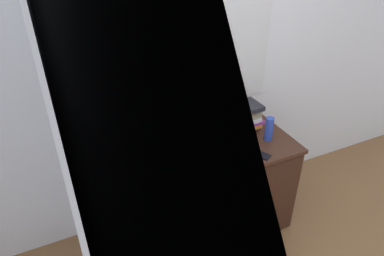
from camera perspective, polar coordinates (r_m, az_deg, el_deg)
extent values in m
plane|color=brown|center=(3.02, 1.35, -15.51)|extent=(6.00, 6.00, 0.00)
cube|color=silver|center=(2.55, -2.01, 10.66)|extent=(6.00, 0.05, 2.60)
cube|color=silver|center=(2.62, 3.76, 11.84)|extent=(0.90, 0.01, 0.80)
cube|color=silver|center=(2.04, -21.46, 2.54)|extent=(0.05, 6.00, 2.60)
cube|color=#381E14|center=(2.51, 1.57, -3.74)|extent=(1.34, 0.65, 0.03)
cube|color=#381E14|center=(2.61, -12.05, -14.21)|extent=(0.02, 0.60, 0.75)
cube|color=#381E14|center=(3.04, 12.72, -6.48)|extent=(0.02, 0.60, 0.75)
cube|color=#321B12|center=(2.92, 9.68, -8.03)|extent=(0.40, 0.55, 0.71)
cube|color=#B22D33|center=(2.53, -2.06, -2.62)|extent=(0.23, 0.17, 0.03)
cube|color=#B22D33|center=(2.52, -2.13, -2.12)|extent=(0.22, 0.18, 0.02)
cube|color=yellow|center=(2.51, -2.20, -1.64)|extent=(0.22, 0.14, 0.02)
cube|color=#338C4C|center=(2.49, -2.37, -1.31)|extent=(0.19, 0.18, 0.03)
cube|color=yellow|center=(2.49, -2.43, -0.66)|extent=(0.21, 0.18, 0.02)
cube|color=#B22D33|center=(2.46, -2.28, -0.46)|extent=(0.20, 0.18, 0.02)
cube|color=#338C4C|center=(2.45, -2.32, 0.12)|extent=(0.23, 0.13, 0.03)
cube|color=#2672B2|center=(2.31, -1.29, -6.45)|extent=(0.25, 0.16, 0.03)
cube|color=black|center=(2.31, -1.46, -5.75)|extent=(0.24, 0.16, 0.03)
cube|color=#338C4C|center=(2.28, -1.76, -5.22)|extent=(0.19, 0.19, 0.03)
cube|color=white|center=(2.27, -1.76, -4.38)|extent=(0.23, 0.13, 0.03)
cube|color=#338C4C|center=(2.25, -1.46, -3.81)|extent=(0.20, 0.14, 0.02)
cube|color=gray|center=(2.76, 8.54, 0.25)|extent=(0.18, 0.13, 0.03)
cube|color=orange|center=(2.73, 8.65, 0.53)|extent=(0.19, 0.15, 0.02)
cube|color=#8C338C|center=(2.74, 8.68, 1.15)|extent=(0.23, 0.17, 0.02)
cube|color=white|center=(2.71, 8.52, 1.53)|extent=(0.20, 0.17, 0.03)
cube|color=gray|center=(2.70, 8.63, 2.29)|extent=(0.19, 0.16, 0.04)
cube|color=yellow|center=(2.68, 8.79, 2.99)|extent=(0.23, 0.15, 0.03)
cube|color=black|center=(2.65, 8.93, 3.47)|extent=(0.18, 0.19, 0.03)
cube|color=gray|center=(2.44, -2.42, 0.56)|extent=(0.34, 0.22, 0.01)
cube|color=gray|center=(2.50, -3.73, 4.23)|extent=(0.34, 0.07, 0.21)
cube|color=#59A5E5|center=(2.49, -3.68, 4.20)|extent=(0.31, 0.06, 0.18)
cube|color=black|center=(2.23, -1.67, -3.51)|extent=(0.42, 0.15, 0.02)
ellipsoid|color=#A5A8AD|center=(2.56, 8.04, -2.35)|extent=(0.06, 0.10, 0.04)
cylinder|color=white|center=(2.32, -9.43, -5.98)|extent=(0.08, 0.08, 0.09)
torus|color=white|center=(2.32, -8.23, -5.58)|extent=(0.05, 0.01, 0.05)
cylinder|color=#263FA5|center=(2.62, 12.20, -0.14)|extent=(0.06, 0.06, 0.18)
cube|color=black|center=(2.49, 10.84, -4.14)|extent=(0.12, 0.15, 0.01)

